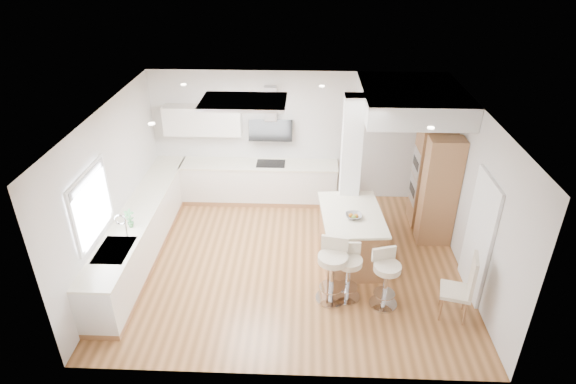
{
  "coord_description": "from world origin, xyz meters",
  "views": [
    {
      "loc": [
        0.24,
        -6.98,
        5.25
      ],
      "look_at": [
        -0.06,
        0.4,
        1.21
      ],
      "focal_mm": 30.0,
      "sensor_mm": 36.0,
      "label": 1
    }
  ],
  "objects_px": {
    "bar_stool_a": "(332,268)",
    "bar_stool_c": "(386,276)",
    "bar_stool_b": "(348,270)",
    "peninsula": "(350,236)",
    "dining_chair": "(464,285)"
  },
  "relations": [
    {
      "from": "peninsula",
      "to": "bar_stool_a",
      "type": "relative_size",
      "value": 1.51
    },
    {
      "from": "bar_stool_c",
      "to": "dining_chair",
      "type": "height_order",
      "value": "dining_chair"
    },
    {
      "from": "peninsula",
      "to": "dining_chair",
      "type": "bearing_deg",
      "value": -46.82
    },
    {
      "from": "peninsula",
      "to": "bar_stool_b",
      "type": "bearing_deg",
      "value": -100.41
    },
    {
      "from": "bar_stool_c",
      "to": "dining_chair",
      "type": "xyz_separation_m",
      "value": [
        1.12,
        -0.24,
        0.05
      ]
    },
    {
      "from": "bar_stool_a",
      "to": "bar_stool_c",
      "type": "height_order",
      "value": "bar_stool_a"
    },
    {
      "from": "dining_chair",
      "to": "peninsula",
      "type": "bearing_deg",
      "value": 151.77
    },
    {
      "from": "bar_stool_a",
      "to": "bar_stool_c",
      "type": "bearing_deg",
      "value": 3.68
    },
    {
      "from": "bar_stool_a",
      "to": "peninsula",
      "type": "bearing_deg",
      "value": 81.94
    },
    {
      "from": "bar_stool_a",
      "to": "bar_stool_b",
      "type": "height_order",
      "value": "bar_stool_a"
    },
    {
      "from": "bar_stool_b",
      "to": "bar_stool_c",
      "type": "xyz_separation_m",
      "value": [
        0.56,
        -0.15,
        0.01
      ]
    },
    {
      "from": "peninsula",
      "to": "bar_stool_a",
      "type": "distance_m",
      "value": 1.17
    },
    {
      "from": "bar_stool_a",
      "to": "dining_chair",
      "type": "relative_size",
      "value": 0.97
    },
    {
      "from": "peninsula",
      "to": "bar_stool_c",
      "type": "height_order",
      "value": "peninsula"
    },
    {
      "from": "peninsula",
      "to": "bar_stool_a",
      "type": "xyz_separation_m",
      "value": [
        -0.36,
        -1.11,
        0.13
      ]
    }
  ]
}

